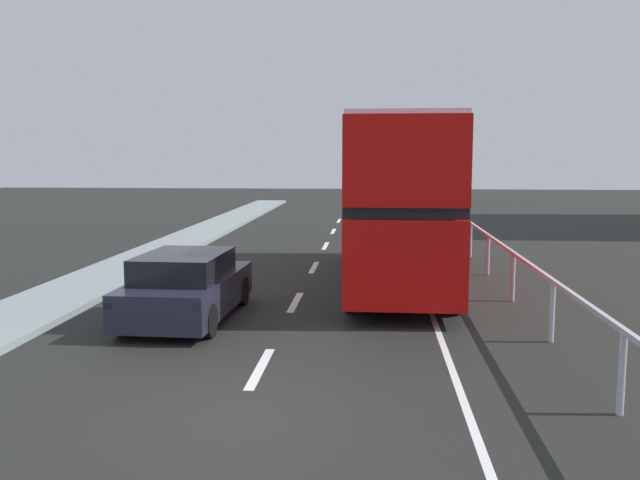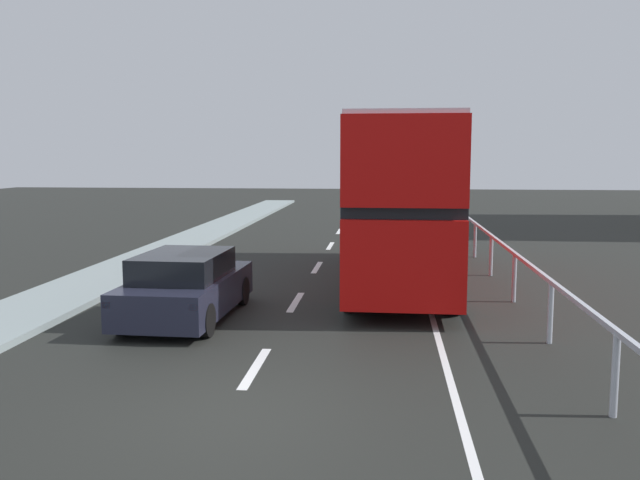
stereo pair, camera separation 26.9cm
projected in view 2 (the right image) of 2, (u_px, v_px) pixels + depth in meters
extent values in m
cube|color=black|center=(229.00, 414.00, 9.09)|extent=(73.72, 120.00, 0.10)
cube|color=silver|center=(255.00, 367.00, 10.89)|extent=(0.16, 2.12, 0.01)
cube|color=silver|center=(296.00, 302.00, 15.75)|extent=(0.16, 2.12, 0.01)
cube|color=silver|center=(317.00, 267.00, 20.62)|extent=(0.16, 2.12, 0.01)
cube|color=silver|center=(330.00, 246.00, 25.48)|extent=(0.16, 2.12, 0.01)
cube|color=silver|center=(339.00, 231.00, 30.34)|extent=(0.16, 2.12, 0.01)
cube|color=silver|center=(346.00, 221.00, 35.20)|extent=(0.16, 2.12, 0.01)
cube|color=silver|center=(423.00, 286.00, 17.68)|extent=(0.12, 46.00, 0.01)
cube|color=#AFB4BF|center=(502.00, 244.00, 17.35)|extent=(0.08, 42.00, 0.08)
cylinder|color=#AFB4BF|center=(615.00, 375.00, 8.78)|extent=(0.10, 0.10, 1.13)
cylinder|color=#AFB4BF|center=(550.00, 313.00, 12.24)|extent=(0.10, 0.10, 1.13)
cylinder|color=#AFB4BF|center=(514.00, 278.00, 15.69)|extent=(0.10, 0.10, 1.13)
cylinder|color=#AFB4BF|center=(491.00, 256.00, 19.15)|extent=(0.10, 0.10, 1.13)
cylinder|color=#AFB4BF|center=(475.00, 240.00, 22.60)|extent=(0.10, 0.10, 1.13)
cylinder|color=#AFB4BF|center=(463.00, 229.00, 26.06)|extent=(0.10, 0.10, 1.13)
cylinder|color=#AFB4BF|center=(454.00, 220.00, 29.52)|extent=(0.10, 0.10, 1.13)
cylinder|color=#AFB4BF|center=(447.00, 214.00, 32.97)|extent=(0.10, 0.10, 1.13)
cylinder|color=#AFB4BF|center=(441.00, 208.00, 36.43)|extent=(0.10, 0.10, 1.13)
cube|color=#C00B09|center=(402.00, 236.00, 18.11)|extent=(2.62, 10.38, 1.80)
cube|color=black|center=(402.00, 198.00, 17.98)|extent=(2.63, 9.97, 0.24)
cube|color=#C00B09|center=(403.00, 159.00, 17.86)|extent=(2.62, 10.38, 1.78)
cube|color=silver|center=(403.00, 123.00, 17.74)|extent=(2.56, 10.17, 0.10)
cube|color=black|center=(401.00, 215.00, 23.18)|extent=(2.20, 0.08, 1.26)
cube|color=yellow|center=(402.00, 145.00, 22.88)|extent=(1.47, 0.06, 0.28)
cylinder|color=black|center=(366.00, 245.00, 22.05)|extent=(0.30, 1.00, 1.00)
cylinder|color=black|center=(436.00, 246.00, 21.79)|extent=(0.30, 1.00, 1.00)
cylinder|color=black|center=(350.00, 288.00, 14.81)|extent=(0.30, 1.00, 1.00)
cylinder|color=black|center=(455.00, 291.00, 14.56)|extent=(0.30, 1.00, 1.00)
cube|color=#212334|center=(187.00, 293.00, 14.14)|extent=(1.94, 4.26, 0.72)
cube|color=black|center=(183.00, 265.00, 13.86)|extent=(1.66, 2.36, 0.51)
cube|color=red|center=(107.00, 305.00, 12.18)|extent=(0.16, 0.06, 0.12)
cube|color=red|center=(193.00, 307.00, 11.98)|extent=(0.16, 0.06, 0.12)
cylinder|color=black|center=(172.00, 289.00, 15.66)|extent=(0.22, 0.65, 0.64)
cylinder|color=black|center=(242.00, 291.00, 15.45)|extent=(0.22, 0.65, 0.64)
cylinder|color=black|center=(122.00, 318.00, 12.89)|extent=(0.22, 0.65, 0.64)
cylinder|color=black|center=(206.00, 320.00, 12.68)|extent=(0.22, 0.65, 0.64)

